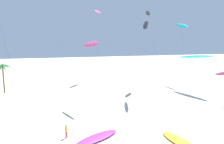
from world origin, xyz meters
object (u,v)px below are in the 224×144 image
at_px(palm_tree_3, 3,69).
at_px(flying_kite_3, 194,57).
at_px(flying_kite_7, 148,13).
at_px(grounded_kite_0, 97,138).
at_px(flying_kite_2, 91,44).
at_px(grounded_kite_1, 181,142).
at_px(flying_kite_6, 98,12).
at_px(flying_kite_4, 146,25).
at_px(person_near_left, 66,131).
at_px(flying_kite_0, 182,26).

bearing_deg(palm_tree_3, flying_kite_3, -16.24).
xyz_separation_m(flying_kite_7, grounded_kite_0, (-18.76, -23.85, -17.96)).
height_order(flying_kite_2, grounded_kite_1, flying_kite_2).
xyz_separation_m(flying_kite_3, flying_kite_6, (-16.53, 21.50, 11.86)).
bearing_deg(flying_kite_2, flying_kite_3, 6.50).
height_order(flying_kite_3, flying_kite_6, flying_kite_6).
relative_size(flying_kite_4, person_near_left, 9.80).
distance_m(flying_kite_6, grounded_kite_0, 42.98).
height_order(flying_kite_3, grounded_kite_0, flying_kite_3).
bearing_deg(grounded_kite_1, flying_kite_3, 47.69).
bearing_deg(grounded_kite_0, flying_kite_4, 47.77).
height_order(flying_kite_0, person_near_left, flying_kite_0).
relative_size(flying_kite_2, grounded_kite_0, 1.87).
relative_size(flying_kite_4, grounded_kite_1, 2.73).
relative_size(flying_kite_7, person_near_left, 11.82).
relative_size(flying_kite_3, grounded_kite_1, 1.53).
bearing_deg(flying_kite_0, palm_tree_3, 177.54).
xyz_separation_m(palm_tree_3, flying_kite_4, (28.00, -12.04, 9.12)).
height_order(grounded_kite_0, grounded_kite_1, grounded_kite_0).
distance_m(flying_kite_2, person_near_left, 16.00).
distance_m(flying_kite_2, grounded_kite_0, 16.73).
height_order(flying_kite_6, person_near_left, flying_kite_6).
bearing_deg(flying_kite_7, palm_tree_3, 174.08).
distance_m(flying_kite_0, flying_kite_6, 23.66).
xyz_separation_m(flying_kite_3, grounded_kite_1, (-17.63, -19.37, -7.76)).
relative_size(flying_kite_0, flying_kite_4, 1.04).
height_order(flying_kite_4, person_near_left, flying_kite_4).
bearing_deg(grounded_kite_0, flying_kite_7, 51.82).
distance_m(flying_kite_3, person_near_left, 33.47).
height_order(flying_kite_2, flying_kite_7, flying_kite_7).
bearing_deg(flying_kite_6, flying_kite_4, -79.24).
distance_m(grounded_kite_0, grounded_kite_1, 9.41).
distance_m(flying_kite_2, flying_kite_4, 12.49).
bearing_deg(flying_kite_7, flying_kite_2, -146.26).
xyz_separation_m(flying_kite_0, flying_kite_4, (-16.03, -10.15, -1.01)).
bearing_deg(flying_kite_4, grounded_kite_0, -132.23).
height_order(flying_kite_0, grounded_kite_0, flying_kite_0).
bearing_deg(flying_kite_0, grounded_kite_0, -139.63).
distance_m(flying_kite_4, person_near_left, 25.87).
bearing_deg(flying_kite_6, grounded_kite_0, -104.66).
bearing_deg(palm_tree_3, flying_kite_0, -2.46).
relative_size(flying_kite_6, person_near_left, 12.52).
bearing_deg(flying_kite_6, grounded_kite_1, -91.54).
height_order(palm_tree_3, flying_kite_6, flying_kite_6).
bearing_deg(grounded_kite_1, person_near_left, 155.99).
height_order(flying_kite_2, flying_kite_4, flying_kite_4).
bearing_deg(grounded_kite_1, flying_kite_4, 74.66).
height_order(flying_kite_7, grounded_kite_1, flying_kite_7).
relative_size(palm_tree_3, flying_kite_6, 0.32).
bearing_deg(flying_kite_4, flying_kite_3, 1.29).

